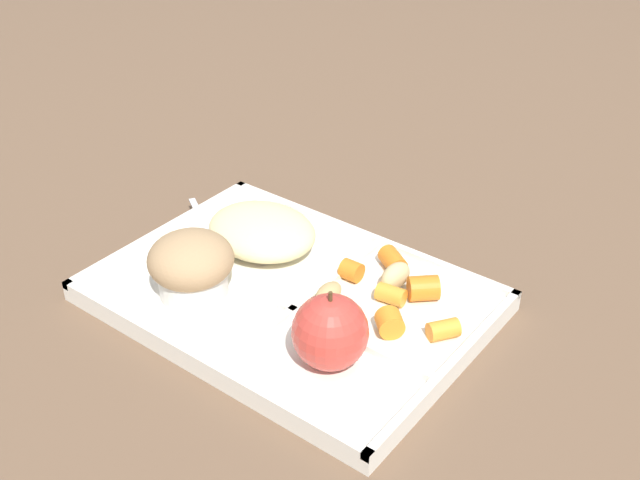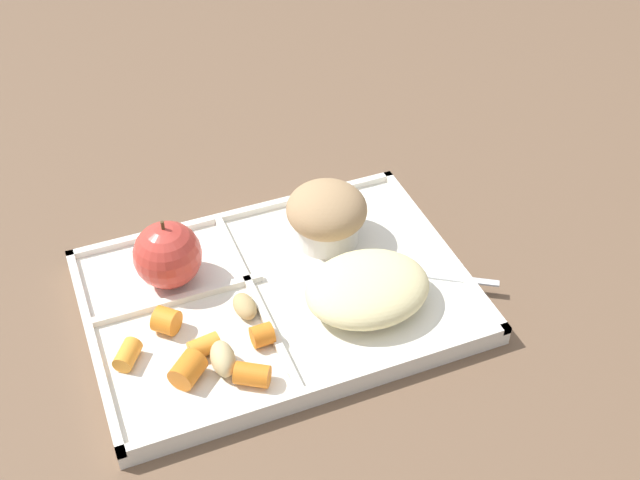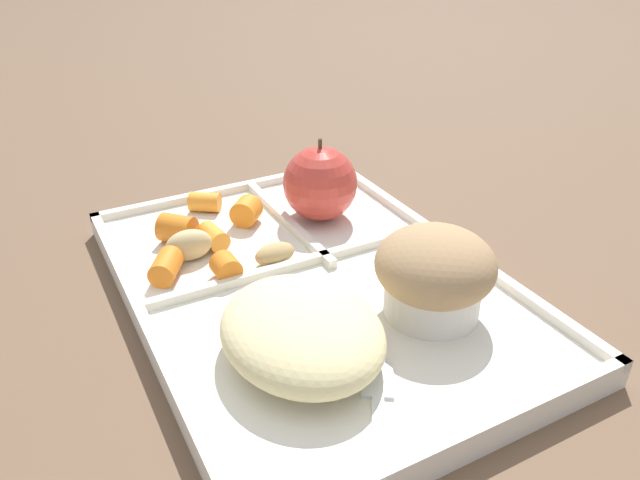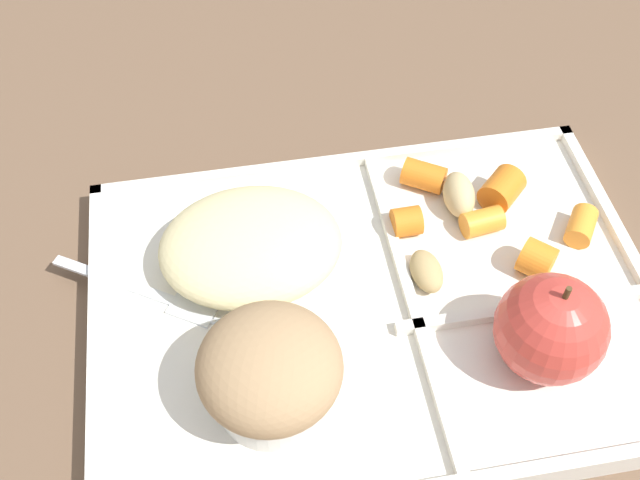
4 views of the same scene
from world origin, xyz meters
name	(u,v)px [view 1 (image 1 of 4)]	position (x,y,z in m)	size (l,w,h in m)	color
ground	(290,305)	(0.00, 0.00, 0.00)	(6.00, 6.00, 0.00)	brown
lunch_tray	(291,298)	(0.00, 0.00, 0.01)	(0.39, 0.27, 0.02)	silver
green_apple	(330,332)	(-0.10, 0.06, 0.05)	(0.07, 0.07, 0.08)	#C63D33
bran_muffin	(191,265)	(0.08, 0.06, 0.05)	(0.09, 0.09, 0.07)	silver
carrot_slice_near_corner	(351,271)	(-0.04, -0.06, 0.03)	(0.02, 0.02, 0.02)	orange
carrot_slice_back	(393,261)	(-0.06, -0.10, 0.03)	(0.02, 0.02, 0.03)	orange
carrot_slice_tilted	(391,295)	(-0.09, -0.05, 0.02)	(0.02, 0.02, 0.03)	orange
carrot_slice_small	(390,323)	(-0.12, -0.01, 0.03)	(0.03, 0.03, 0.02)	orange
carrot_slice_diagonal	(423,288)	(-0.11, -0.07, 0.03)	(0.03, 0.03, 0.03)	orange
carrot_slice_large	(443,330)	(-0.16, -0.03, 0.02)	(0.02, 0.02, 0.03)	orange
potato_chunk_browned	(329,293)	(-0.04, -0.01, 0.02)	(0.04, 0.02, 0.02)	tan
potato_chunk_large	(395,276)	(-0.08, -0.07, 0.03)	(0.04, 0.02, 0.03)	tan
egg_noodle_pile	(262,231)	(0.08, -0.05, 0.04)	(0.13, 0.10, 0.04)	beige
meatball_center	(262,247)	(0.06, -0.03, 0.03)	(0.03, 0.03, 0.03)	#755B4C
meatball_side	(282,229)	(0.07, -0.07, 0.03)	(0.03, 0.03, 0.03)	brown
plastic_fork	(209,234)	(0.14, -0.03, 0.02)	(0.13, 0.09, 0.00)	silver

